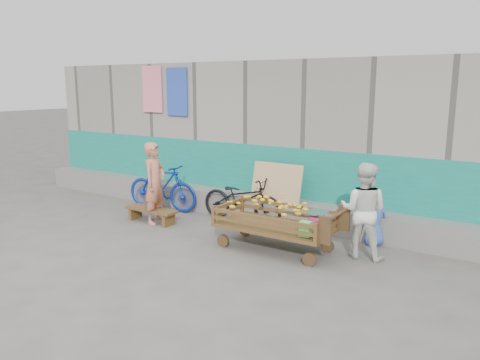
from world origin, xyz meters
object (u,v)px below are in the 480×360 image
Objects in this scene: vendor_man at (155,183)px; woman at (363,211)px; child at (375,219)px; bench at (151,212)px; bicycle_dark at (242,199)px; banana_cart at (273,214)px; bicycle_blue at (162,187)px.

vendor_man reaches higher than woman.
bench is at bearing -19.61° from child.
bench is 1.73m from bicycle_dark.
banana_cart is 1.36m from woman.
woman reaches higher than child.
banana_cart is 1.62m from bicycle_dark.
banana_cart is at bearing 5.46° from child.
bicycle_blue is (-0.43, 0.78, 0.30)m from bench.
bicycle_blue is (-4.34, 0.41, -0.23)m from woman.
bicycle_dark is at bearing 35.10° from bench.
banana_cart is 1.30× the size of vendor_man.
vendor_man is at bearing -1.22° from woman.
bicycle_dark is (1.40, 0.98, 0.24)m from bench.
bicycle_blue is (-3.06, 0.85, -0.08)m from banana_cart.
bicycle_dark is (-2.52, 0.61, -0.29)m from woman.
bicycle_dark is 1.83m from bicycle_blue.
bench is 3.97m from woman.
woman reaches higher than bicycle_dark.
woman is (3.83, 0.34, -0.04)m from vendor_man.
bicycle_dark is 1.01× the size of bicycle_blue.
bench is at bearing 178.62° from banana_cart.
bicycle_dark is at bearing -33.69° from child.
vendor_man is at bearing 123.02° from bicycle_dark.
banana_cart is 2.28× the size of child.
bicycle_dark is at bearing -64.55° from vendor_man.
child is (1.28, 1.05, -0.14)m from banana_cart.
banana_cart is 1.85× the size of bench.
bench is at bearing -0.92° from woman.
bench is 1.23× the size of child.
bench is at bearing 97.35° from vendor_man.
vendor_man is at bearing 17.94° from bench.
woman is 0.88× the size of bicycle_blue.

